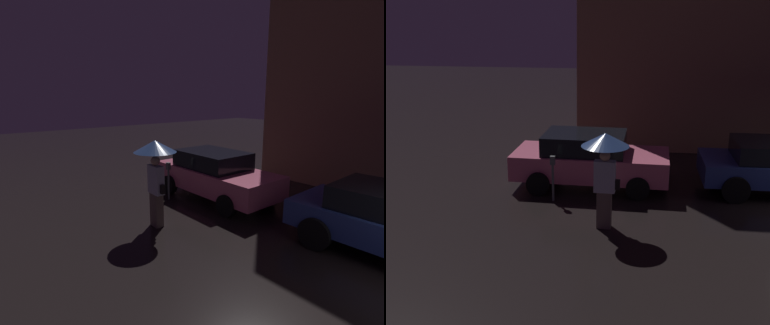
{
  "view_description": "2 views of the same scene",
  "coord_description": "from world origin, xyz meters",
  "views": [
    {
      "loc": [
        0.19,
        -5.19,
        3.19
      ],
      "look_at": [
        -6.27,
        0.36,
        1.3
      ],
      "focal_mm": 28.0,
      "sensor_mm": 36.0,
      "label": 1
    },
    {
      "loc": [
        -5.0,
        -11.11,
        4.62
      ],
      "look_at": [
        -6.49,
        0.13,
        1.05
      ],
      "focal_mm": 45.0,
      "sensor_mm": 36.0,
      "label": 2
    }
  ],
  "objects": [
    {
      "name": "building_facade_left",
      "position": [
        -3.4,
        6.5,
        4.91
      ],
      "size": [
        7.55,
        3.0,
        9.82
      ],
      "color": "#8C664C",
      "rests_on": "ground"
    },
    {
      "name": "parked_car_pink",
      "position": [
        -6.34,
        1.39,
        0.77
      ],
      "size": [
        4.24,
        1.99,
        1.49
      ],
      "rotation": [
        0.0,
        0.0,
        -0.03
      ],
      "color": "#DB6684",
      "rests_on": "ground"
    },
    {
      "name": "pedestrian_with_umbrella",
      "position": [
        -5.72,
        -1.27,
        1.68
      ],
      "size": [
        1.03,
        1.03,
        2.17
      ],
      "rotation": [
        0.0,
        0.0,
        3.08
      ],
      "color": "#66564C",
      "rests_on": "ground"
    },
    {
      "name": "parking_meter",
      "position": [
        -7.13,
        0.13,
        0.74
      ],
      "size": [
        0.12,
        0.1,
        1.19
      ],
      "color": "#4C5154",
      "rests_on": "ground"
    }
  ]
}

